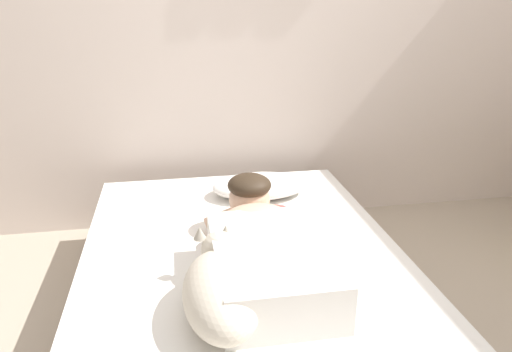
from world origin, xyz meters
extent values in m
plane|color=tan|center=(0.00, 0.00, 0.00)|extent=(12.22, 12.22, 0.00)
cube|color=silver|center=(0.00, 1.37, 1.25)|extent=(4.11, 0.10, 2.50)
cube|color=gray|center=(-0.33, 0.15, 0.08)|extent=(1.40, 2.06, 0.16)
cube|color=white|center=(-0.33, 0.15, 0.26)|extent=(1.36, 2.00, 0.20)
ellipsoid|color=white|center=(-0.14, 0.82, 0.42)|extent=(0.52, 0.32, 0.11)
cube|color=white|center=(-0.26, -0.08, 0.46)|extent=(0.42, 0.64, 0.18)
ellipsoid|color=#D8AD8E|center=(-0.26, 0.26, 0.48)|extent=(0.32, 0.20, 0.16)
sphere|color=#D8AD8E|center=(-0.26, 0.42, 0.52)|extent=(0.19, 0.19, 0.19)
ellipsoid|color=#332619|center=(-0.26, 0.42, 0.59)|extent=(0.20, 0.20, 0.10)
cylinder|color=#D8AD8E|center=(-0.36, 0.40, 0.45)|extent=(0.23, 0.07, 0.14)
cylinder|color=#D8AD8E|center=(-0.16, 0.40, 0.45)|extent=(0.23, 0.07, 0.14)
ellipsoid|color=beige|center=(-0.46, -0.23, 0.47)|extent=(0.26, 0.48, 0.20)
sphere|color=beige|center=(-0.44, 0.03, 0.49)|extent=(0.15, 0.15, 0.15)
cone|color=#A79F8E|center=(-0.51, 0.05, 0.56)|extent=(0.05, 0.05, 0.05)
cone|color=#A79F8E|center=(-0.41, 0.05, 0.56)|extent=(0.05, 0.05, 0.05)
cylinder|color=#D84C47|center=(-0.12, 0.46, 0.40)|extent=(0.09, 0.09, 0.07)
torus|color=#D84C47|center=(-0.06, 0.46, 0.40)|extent=(0.05, 0.01, 0.05)
cube|color=black|center=(-0.43, -0.02, 0.37)|extent=(0.07, 0.14, 0.01)
camera|label=1|loc=(-0.59, -1.60, 1.40)|focal=33.99mm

